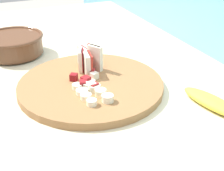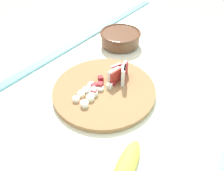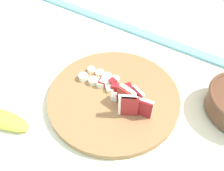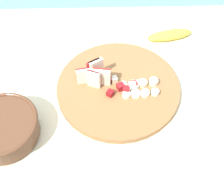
# 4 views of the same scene
# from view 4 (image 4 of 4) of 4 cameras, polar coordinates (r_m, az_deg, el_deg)

# --- Properties ---
(tiled_countertop) EXTENTS (1.53, 0.74, 0.94)m
(tiled_countertop) POSITION_cam_4_polar(r_m,az_deg,el_deg) (1.22, -2.56, -12.87)
(tiled_countertop) COLOR beige
(tiled_countertop) RESTS_ON ground
(tile_backsplash) EXTENTS (2.40, 0.04, 1.41)m
(tile_backsplash) POSITION_cam_4_polar(r_m,az_deg,el_deg) (1.26, -2.96, 8.27)
(tile_backsplash) COLOR #6BADC6
(tile_backsplash) RESTS_ON ground
(cutting_board) EXTENTS (0.36, 0.36, 0.02)m
(cutting_board) POSITION_cam_4_polar(r_m,az_deg,el_deg) (0.80, 1.31, -0.30)
(cutting_board) COLOR olive
(cutting_board) RESTS_ON tiled_countertop
(apple_wedge_fan) EXTENTS (0.10, 0.07, 0.07)m
(apple_wedge_fan) POSITION_cam_4_polar(r_m,az_deg,el_deg) (0.78, -3.64, 2.31)
(apple_wedge_fan) COLOR maroon
(apple_wedge_fan) RESTS_ON cutting_board
(apple_dice_pile) EXTENTS (0.10, 0.07, 0.02)m
(apple_dice_pile) POSITION_cam_4_polar(r_m,az_deg,el_deg) (0.78, 2.16, -0.05)
(apple_dice_pile) COLOR maroon
(apple_dice_pile) RESTS_ON cutting_board
(banana_slice_rows) EXTENTS (0.11, 0.07, 0.02)m
(banana_slice_rows) POSITION_cam_4_polar(r_m,az_deg,el_deg) (0.78, 5.98, -0.48)
(banana_slice_rows) COLOR #F4EAC6
(banana_slice_rows) RESTS_ON cutting_board
(ceramic_bowl) EXTENTS (0.19, 0.19, 0.06)m
(ceramic_bowl) POSITION_cam_4_polar(r_m,az_deg,el_deg) (0.74, -22.05, -8.28)
(ceramic_bowl) COLOR brown
(ceramic_bowl) RESTS_ON tiled_countertop
(banana_peel) EXTENTS (0.17, 0.08, 0.02)m
(banana_peel) POSITION_cam_4_polar(r_m,az_deg,el_deg) (0.98, 12.07, 10.37)
(banana_peel) COLOR gold
(banana_peel) RESTS_ON tiled_countertop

